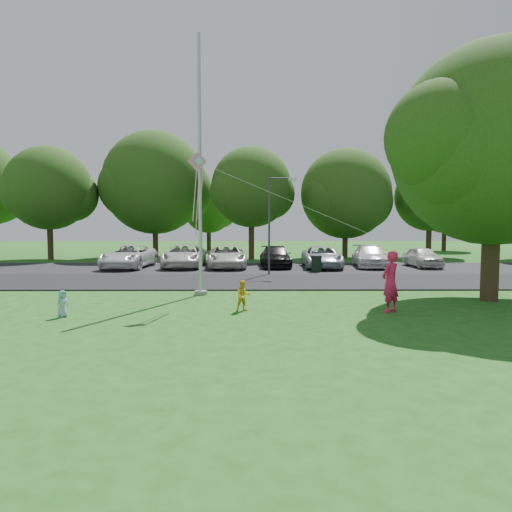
{
  "coord_description": "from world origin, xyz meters",
  "views": [
    {
      "loc": [
        -1.43,
        -12.78,
        2.8
      ],
      "look_at": [
        -1.33,
        4.0,
        1.6
      ],
      "focal_mm": 32.0,
      "sensor_mm": 36.0,
      "label": 1
    }
  ],
  "objects_px": {
    "street_lamp": "(273,216)",
    "child_yellow": "(243,296)",
    "big_tree": "(492,148)",
    "child_blue": "(62,304)",
    "kite": "(201,175)",
    "woman": "(390,282)",
    "flagpole": "(200,188)",
    "trash_can": "(317,264)"
  },
  "relations": [
    {
      "from": "child_blue",
      "to": "big_tree",
      "type": "bearing_deg",
      "value": -50.21
    },
    {
      "from": "street_lamp",
      "to": "kite",
      "type": "distance_m",
      "value": 9.7
    },
    {
      "from": "flagpole",
      "to": "child_yellow",
      "type": "relative_size",
      "value": 10.06
    },
    {
      "from": "street_lamp",
      "to": "kite",
      "type": "xyz_separation_m",
      "value": [
        -2.8,
        -9.21,
        1.18
      ]
    },
    {
      "from": "street_lamp",
      "to": "kite",
      "type": "bearing_deg",
      "value": -100.74
    },
    {
      "from": "street_lamp",
      "to": "child_yellow",
      "type": "xyz_separation_m",
      "value": [
        -1.38,
        -10.12,
        -2.71
      ]
    },
    {
      "from": "trash_can",
      "to": "child_yellow",
      "type": "height_order",
      "value": "child_yellow"
    },
    {
      "from": "trash_can",
      "to": "woman",
      "type": "height_order",
      "value": "woman"
    },
    {
      "from": "trash_can",
      "to": "woman",
      "type": "relative_size",
      "value": 0.5
    },
    {
      "from": "flagpole",
      "to": "street_lamp",
      "type": "xyz_separation_m",
      "value": [
        3.13,
        6.75,
        -0.95
      ]
    },
    {
      "from": "flagpole",
      "to": "woman",
      "type": "distance_m",
      "value": 7.98
    },
    {
      "from": "trash_can",
      "to": "child_yellow",
      "type": "distance_m",
      "value": 12.03
    },
    {
      "from": "big_tree",
      "to": "child_yellow",
      "type": "relative_size",
      "value": 9.26
    },
    {
      "from": "flagpole",
      "to": "big_tree",
      "type": "bearing_deg",
      "value": -7.99
    },
    {
      "from": "flagpole",
      "to": "big_tree",
      "type": "relative_size",
      "value": 1.09
    },
    {
      "from": "big_tree",
      "to": "child_yellow",
      "type": "height_order",
      "value": "big_tree"
    },
    {
      "from": "child_blue",
      "to": "woman",
      "type": "bearing_deg",
      "value": -57.35
    },
    {
      "from": "street_lamp",
      "to": "child_yellow",
      "type": "bearing_deg",
      "value": -91.62
    },
    {
      "from": "flagpole",
      "to": "kite",
      "type": "xyz_separation_m",
      "value": [
        0.33,
        -2.46,
        0.23
      ]
    },
    {
      "from": "child_blue",
      "to": "kite",
      "type": "xyz_separation_m",
      "value": [
        3.97,
        1.83,
        3.99
      ]
    },
    {
      "from": "trash_can",
      "to": "child_blue",
      "type": "bearing_deg",
      "value": -127.12
    },
    {
      "from": "street_lamp",
      "to": "trash_can",
      "type": "relative_size",
      "value": 5.5
    },
    {
      "from": "kite",
      "to": "street_lamp",
      "type": "bearing_deg",
      "value": 52.6
    },
    {
      "from": "flagpole",
      "to": "street_lamp",
      "type": "bearing_deg",
      "value": 65.12
    },
    {
      "from": "flagpole",
      "to": "trash_can",
      "type": "height_order",
      "value": "flagpole"
    },
    {
      "from": "flagpole",
      "to": "child_blue",
      "type": "distance_m",
      "value": 6.76
    },
    {
      "from": "flagpole",
      "to": "trash_can",
      "type": "xyz_separation_m",
      "value": [
        5.66,
        8.0,
        -3.68
      ]
    },
    {
      "from": "child_yellow",
      "to": "child_blue",
      "type": "distance_m",
      "value": 5.46
    },
    {
      "from": "big_tree",
      "to": "flagpole",
      "type": "bearing_deg",
      "value": 172.01
    },
    {
      "from": "flagpole",
      "to": "big_tree",
      "type": "height_order",
      "value": "flagpole"
    },
    {
      "from": "trash_can",
      "to": "woman",
      "type": "bearing_deg",
      "value": -86.47
    },
    {
      "from": "flagpole",
      "to": "child_blue",
      "type": "height_order",
      "value": "flagpole"
    },
    {
      "from": "flagpole",
      "to": "street_lamp",
      "type": "height_order",
      "value": "flagpole"
    },
    {
      "from": "child_blue",
      "to": "kite",
      "type": "height_order",
      "value": "kite"
    },
    {
      "from": "woman",
      "to": "kite",
      "type": "bearing_deg",
      "value": -51.14
    },
    {
      "from": "child_yellow",
      "to": "kite",
      "type": "xyz_separation_m",
      "value": [
        -1.41,
        0.91,
        3.9
      ]
    },
    {
      "from": "child_yellow",
      "to": "child_blue",
      "type": "relative_size",
      "value": 1.23
    },
    {
      "from": "flagpole",
      "to": "street_lamp",
      "type": "distance_m",
      "value": 7.5
    },
    {
      "from": "flagpole",
      "to": "child_yellow",
      "type": "height_order",
      "value": "flagpole"
    },
    {
      "from": "trash_can",
      "to": "kite",
      "type": "height_order",
      "value": "kite"
    },
    {
      "from": "kite",
      "to": "big_tree",
      "type": "bearing_deg",
      "value": -15.02
    },
    {
      "from": "big_tree",
      "to": "child_blue",
      "type": "xyz_separation_m",
      "value": [
        -14.17,
        -2.81,
        -5.07
      ]
    }
  ]
}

